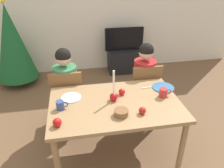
# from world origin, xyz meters

# --- Properties ---
(ground_plane) EXTENTS (7.68, 7.68, 0.00)m
(ground_plane) POSITION_xyz_m (0.00, 0.00, 0.00)
(ground_plane) COLOR brown
(back_wall) EXTENTS (6.40, 0.10, 2.60)m
(back_wall) POSITION_xyz_m (0.00, 2.60, 1.30)
(back_wall) COLOR beige
(back_wall) RESTS_ON ground
(dining_table) EXTENTS (1.40, 0.90, 0.75)m
(dining_table) POSITION_xyz_m (0.00, 0.00, 0.67)
(dining_table) COLOR #99754C
(dining_table) RESTS_ON ground
(chair_left) EXTENTS (0.40, 0.40, 0.90)m
(chair_left) POSITION_xyz_m (-0.53, 0.61, 0.51)
(chair_left) COLOR brown
(chair_left) RESTS_ON ground
(chair_right) EXTENTS (0.40, 0.40, 0.90)m
(chair_right) POSITION_xyz_m (0.53, 0.61, 0.51)
(chair_right) COLOR brown
(chair_right) RESTS_ON ground
(person_left_child) EXTENTS (0.30, 0.30, 1.17)m
(person_left_child) POSITION_xyz_m (-0.53, 0.64, 0.57)
(person_left_child) COLOR #33384C
(person_left_child) RESTS_ON ground
(person_right_child) EXTENTS (0.30, 0.30, 1.17)m
(person_right_child) POSITION_xyz_m (0.53, 0.64, 0.57)
(person_right_child) COLOR #33384C
(person_right_child) RESTS_ON ground
(tv_stand) EXTENTS (0.64, 0.40, 0.48)m
(tv_stand) POSITION_xyz_m (0.63, 2.30, 0.24)
(tv_stand) COLOR black
(tv_stand) RESTS_ON ground
(tv) EXTENTS (0.79, 0.05, 0.46)m
(tv) POSITION_xyz_m (0.63, 2.30, 0.71)
(tv) COLOR black
(tv) RESTS_ON tv_stand
(christmas_tree) EXTENTS (0.73, 0.73, 1.56)m
(christmas_tree) POSITION_xyz_m (-1.46, 2.11, 0.81)
(christmas_tree) COLOR brown
(christmas_tree) RESTS_ON ground
(candle_centerpiece) EXTENTS (0.09, 0.09, 0.36)m
(candle_centerpiece) POSITION_xyz_m (-0.01, 0.05, 0.82)
(candle_centerpiece) COLOR red
(candle_centerpiece) RESTS_ON dining_table
(plate_left) EXTENTS (0.22, 0.22, 0.01)m
(plate_left) POSITION_xyz_m (-0.46, 0.18, 0.76)
(plate_left) COLOR white
(plate_left) RESTS_ON dining_table
(plate_right) EXTENTS (0.26, 0.26, 0.01)m
(plate_right) POSITION_xyz_m (0.62, 0.21, 0.76)
(plate_right) COLOR teal
(plate_right) RESTS_ON dining_table
(mug_left) EXTENTS (0.12, 0.08, 0.09)m
(mug_left) POSITION_xyz_m (-0.57, -0.01, 0.80)
(mug_left) COLOR #33477F
(mug_left) RESTS_ON dining_table
(mug_right) EXTENTS (0.14, 0.09, 0.10)m
(mug_right) POSITION_xyz_m (0.55, 0.03, 0.80)
(mug_right) COLOR #B72D2D
(mug_right) RESTS_ON dining_table
(fork_right) EXTENTS (0.18, 0.03, 0.01)m
(fork_right) POSITION_xyz_m (0.45, 0.24, 0.75)
(fork_right) COLOR silver
(fork_right) RESTS_ON dining_table
(bowl_walnuts) EXTENTS (0.14, 0.14, 0.06)m
(bowl_walnuts) POSITION_xyz_m (0.01, -0.23, 0.78)
(bowl_walnuts) COLOR brown
(bowl_walnuts) RESTS_ON dining_table
(apple_near_candle) EXTENTS (0.07, 0.07, 0.07)m
(apple_near_candle) POSITION_xyz_m (0.10, 0.15, 0.79)
(apple_near_candle) COLOR red
(apple_near_candle) RESTS_ON dining_table
(apple_by_left_plate) EXTENTS (0.07, 0.07, 0.07)m
(apple_by_left_plate) POSITION_xyz_m (0.22, -0.24, 0.79)
(apple_by_left_plate) COLOR #AD1C14
(apple_by_left_plate) RESTS_ON dining_table
(apple_by_right_mug) EXTENTS (0.08, 0.08, 0.08)m
(apple_by_right_mug) POSITION_xyz_m (-0.60, -0.28, 0.79)
(apple_by_right_mug) COLOR red
(apple_by_right_mug) RESTS_ON dining_table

